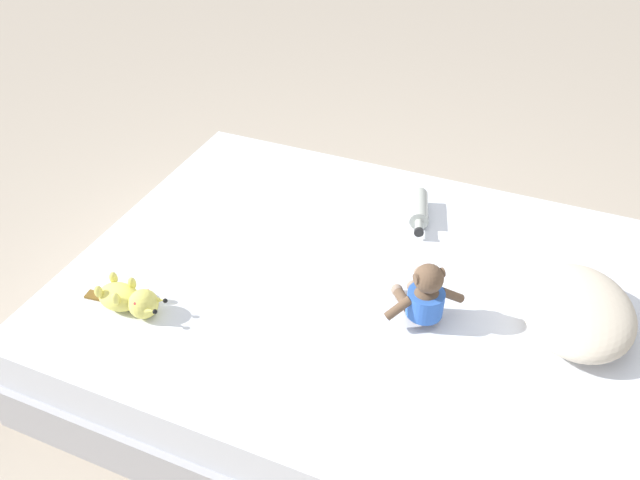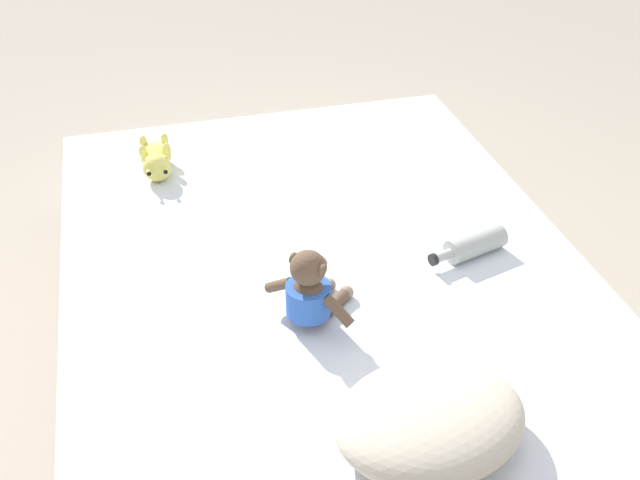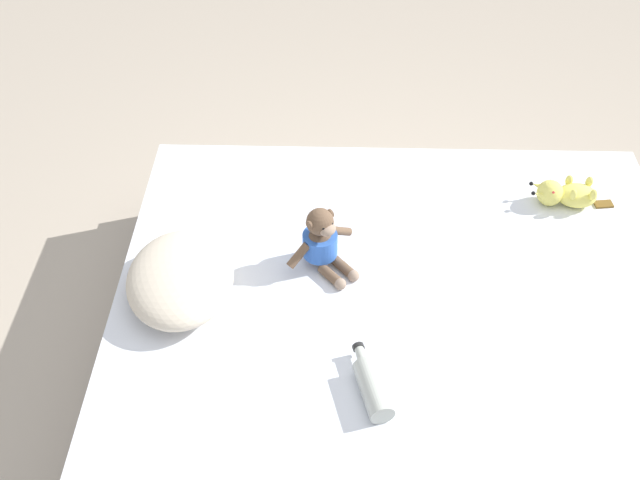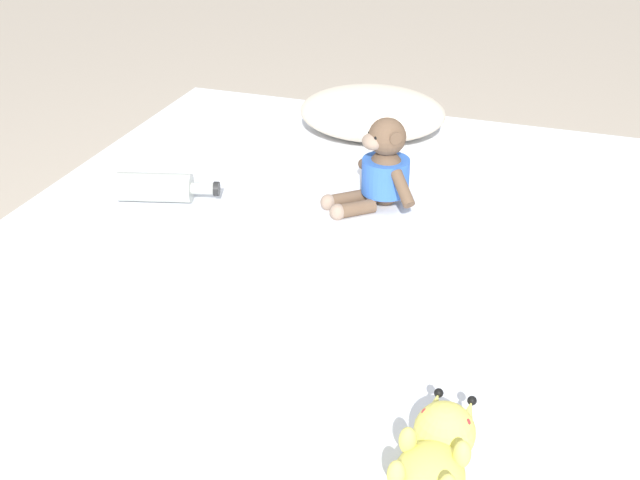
% 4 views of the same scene
% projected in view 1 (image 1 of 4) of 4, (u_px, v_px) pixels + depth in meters
% --- Properties ---
extents(ground_plane, '(16.00, 16.00, 0.00)m').
position_uv_depth(ground_plane, '(348.00, 351.00, 2.48)').
color(ground_plane, '#B7A893').
extents(bed, '(1.59, 2.04, 0.40)m').
position_uv_depth(bed, '(349.00, 317.00, 2.36)').
color(bed, '#B2B2B7').
rests_on(bed, ground_plane).
extents(pillow, '(0.48, 0.41, 0.14)m').
position_uv_depth(pillow, '(578.00, 310.00, 2.00)').
color(pillow, beige).
rests_on(pillow, bed).
extents(plush_monkey, '(0.26, 0.26, 0.24)m').
position_uv_depth(plush_monkey, '(424.00, 297.00, 2.01)').
color(plush_monkey, brown).
rests_on(plush_monkey, bed).
extents(plush_yellow_creature, '(0.12, 0.33, 0.10)m').
position_uv_depth(plush_yellow_creature, '(129.00, 299.00, 2.07)').
color(plush_yellow_creature, '#EAE066').
rests_on(plush_yellow_creature, bed).
extents(glass_bottle, '(0.27, 0.13, 0.08)m').
position_uv_depth(glass_bottle, '(419.00, 209.00, 2.50)').
color(glass_bottle, '#B7BCB2').
rests_on(glass_bottle, bed).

